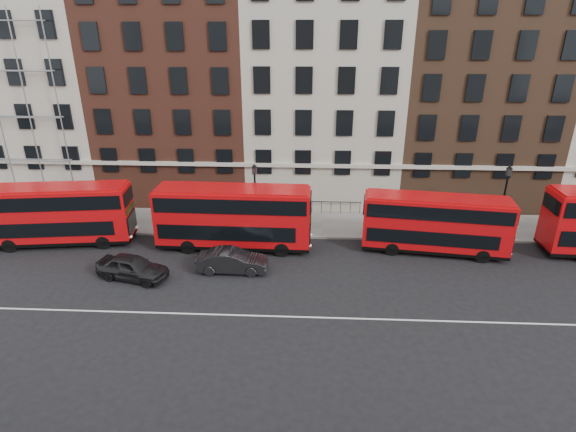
{
  "coord_description": "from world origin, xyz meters",
  "views": [
    {
      "loc": [
        -1.1,
        -22.33,
        14.43
      ],
      "look_at": [
        -2.43,
        5.0,
        3.0
      ],
      "focal_mm": 28.0,
      "sensor_mm": 36.0,
      "label": 1
    }
  ],
  "objects_px": {
    "bus_c": "(435,223)",
    "car_front": "(232,261)",
    "car_rear": "(132,267)",
    "bus_a": "(54,214)",
    "bus_b": "(233,216)"
  },
  "relations": [
    {
      "from": "bus_c",
      "to": "car_rear",
      "type": "xyz_separation_m",
      "value": [
        -19.49,
        -4.57,
        -1.43
      ]
    },
    {
      "from": "bus_c",
      "to": "car_front",
      "type": "height_order",
      "value": "bus_c"
    },
    {
      "from": "bus_a",
      "to": "car_rear",
      "type": "bearing_deg",
      "value": -40.04
    },
    {
      "from": "bus_b",
      "to": "car_front",
      "type": "height_order",
      "value": "bus_b"
    },
    {
      "from": "bus_a",
      "to": "bus_c",
      "type": "relative_size",
      "value": 1.07
    },
    {
      "from": "bus_a",
      "to": "car_front",
      "type": "relative_size",
      "value": 2.38
    },
    {
      "from": "bus_c",
      "to": "car_rear",
      "type": "relative_size",
      "value": 2.21
    },
    {
      "from": "bus_a",
      "to": "car_front",
      "type": "height_order",
      "value": "bus_a"
    },
    {
      "from": "car_front",
      "to": "bus_b",
      "type": "bearing_deg",
      "value": 7.13
    },
    {
      "from": "bus_a",
      "to": "bus_c",
      "type": "height_order",
      "value": "bus_a"
    },
    {
      "from": "bus_a",
      "to": "car_front",
      "type": "xyz_separation_m",
      "value": [
        13.16,
        -3.4,
        -1.62
      ]
    },
    {
      "from": "car_front",
      "to": "car_rear",
      "type": "bearing_deg",
      "value": 100.85
    },
    {
      "from": "bus_a",
      "to": "car_rear",
      "type": "height_order",
      "value": "bus_a"
    },
    {
      "from": "bus_a",
      "to": "car_rear",
      "type": "xyz_separation_m",
      "value": [
        7.12,
        -4.56,
        -1.59
      ]
    },
    {
      "from": "bus_c",
      "to": "car_front",
      "type": "distance_m",
      "value": 13.94
    }
  ]
}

